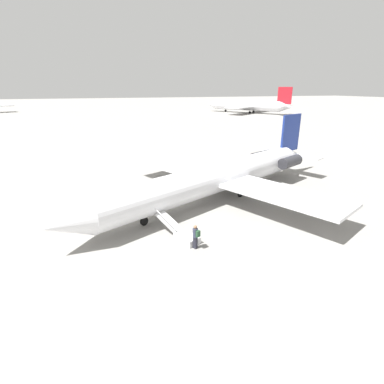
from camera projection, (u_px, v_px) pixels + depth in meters
The scene contains 5 objects.
ground_plane at pixel (214, 200), 29.54m from camera, with size 600.00×600.00×0.00m, color gray.
airplane_main at pixel (221, 176), 29.47m from camera, with size 30.56×23.98×7.41m.
airplane_taxiing_distant at pixel (247, 105), 127.18m from camera, with size 28.16×35.72×10.59m.
boarding_stairs at pixel (183, 235), 21.72m from camera, with size 2.61×4.07×1.80m.
passenger at pixel (196, 235), 20.32m from camera, with size 0.46×0.57×1.74m.
Camera 1 is at (11.06, 25.40, 10.52)m, focal length 28.00 mm.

